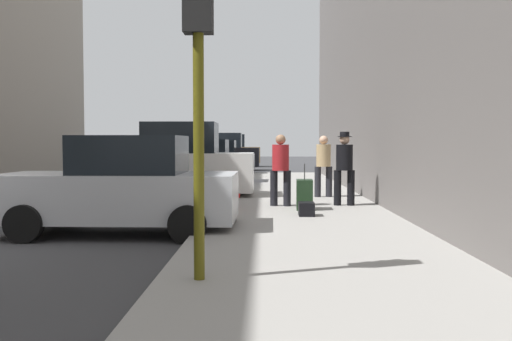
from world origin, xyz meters
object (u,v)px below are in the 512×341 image
parked_gray_coupe (213,159)px  traffic_light (198,42)px  duffel_bag (306,209)px  pedestrian_in_red_jacket (281,166)px  parked_black_suv (222,153)px  fire_hydrant (231,194)px  parked_bronze_suv (227,152)px  pedestrian_in_tan_coat (323,163)px  parked_silver_sedan (122,188)px  pedestrian_with_fedora (344,165)px  parked_blue_sedan (200,163)px  parked_white_van (176,165)px  rolling_suitcase (304,195)px

parked_gray_coupe → traffic_light: (1.85, -22.43, 1.91)m
duffel_bag → pedestrian_in_red_jacket: bearing=104.9°
parked_black_suv → fire_hydrant: 21.31m
parked_bronze_suv → pedestrian_in_tan_coat: size_ratio=2.72×
parked_black_suv → pedestrian_in_red_jacket: (2.96, -20.61, 0.07)m
traffic_light → duffel_bag: bearing=73.9°
parked_silver_sedan → pedestrian_with_fedora: (4.50, 3.50, 0.29)m
parked_silver_sedan → pedestrian_in_tan_coat: 7.08m
parked_blue_sedan → duffel_bag: bearing=-72.3°
pedestrian_in_tan_coat → duffel_bag: pedestrian_in_tan_coat is taller
parked_gray_coupe → fire_hydrant: (1.80, -15.69, -0.35)m
pedestrian_in_red_jacket → fire_hydrant: bearing=-151.9°
pedestrian_with_fedora → duffel_bag: size_ratio=4.04×
parked_gray_coupe → traffic_light: size_ratio=1.17×
parked_white_van → pedestrian_with_fedora: bearing=-31.0°
parked_gray_coupe → pedestrian_in_red_jacket: size_ratio=2.47×
fire_hydrant → pedestrian_with_fedora: size_ratio=0.40×
parked_black_suv → pedestrian_in_tan_coat: parked_black_suv is taller
parked_black_suv → rolling_suitcase: size_ratio=4.43×
parked_bronze_suv → duffel_bag: size_ratio=10.57×
parked_blue_sedan → rolling_suitcase: (3.48, -9.66, -0.36)m
parked_gray_coupe → rolling_suitcase: (3.48, -15.81, -0.36)m
parked_bronze_suv → parked_white_van: bearing=-90.0°
parked_bronze_suv → pedestrian_in_red_jacket: size_ratio=2.72×
parked_bronze_suv → duffel_bag: (3.45, -27.80, -0.74)m
duffel_bag → parked_white_van: bearing=126.4°
parked_black_suv → rolling_suitcase: (3.48, -21.34, -0.54)m
parked_silver_sedan → fire_hydrant: (1.80, 2.75, -0.35)m
parked_blue_sedan → traffic_light: size_ratio=1.18×
parked_silver_sedan → traffic_light: 4.80m
duffel_bag → pedestrian_in_tan_coat: bearing=79.4°
fire_hydrant → pedestrian_in_red_jacket: bearing=28.1°
parked_gray_coupe → pedestrian_in_red_jacket: (2.96, -15.08, 0.26)m
parked_silver_sedan → pedestrian_in_red_jacket: pedestrian_in_red_jacket is taller
parked_silver_sedan → parked_white_van: 6.21m
pedestrian_in_tan_coat → duffel_bag: 4.29m
pedestrian_in_tan_coat → traffic_light: bearing=-103.8°
pedestrian_in_red_jacket → duffel_bag: pedestrian_in_red_jacket is taller
parked_white_van → pedestrian_in_red_jacket: parked_white_van is taller
traffic_light → pedestrian_with_fedora: bearing=70.5°
parked_silver_sedan → parked_white_van: parked_white_van is taller
parked_silver_sedan → pedestrian_with_fedora: size_ratio=2.38×
pedestrian_with_fedora → parked_bronze_suv: bearing=99.9°
parked_bronze_suv → pedestrian_in_red_jacket: parked_bronze_suv is taller
pedestrian_in_tan_coat → parked_gray_coupe: bearing=108.3°
pedestrian_in_red_jacket → pedestrian_with_fedora: bearing=5.1°
fire_hydrant → pedestrian_with_fedora: pedestrian_with_fedora is taller
parked_gray_coupe → pedestrian_with_fedora: pedestrian_with_fedora is taller
parked_blue_sedan → parked_black_suv: size_ratio=0.92×
parked_gray_coupe → parked_bronze_suv: bearing=90.0°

